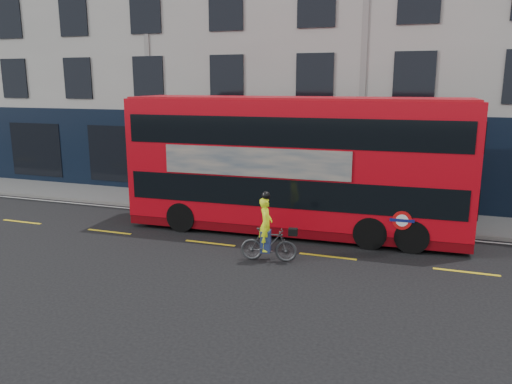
% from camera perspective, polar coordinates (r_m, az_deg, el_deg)
% --- Properties ---
extents(ground, '(120.00, 120.00, 0.00)m').
position_cam_1_polar(ground, '(14.43, 7.03, -9.23)').
color(ground, black).
rests_on(ground, ground).
extents(pavement, '(60.00, 3.00, 0.12)m').
position_cam_1_polar(pavement, '(20.51, 10.90, -2.61)').
color(pavement, gray).
rests_on(pavement, ground).
extents(kerb, '(60.00, 0.12, 0.13)m').
position_cam_1_polar(kerb, '(19.07, 10.24, -3.71)').
color(kerb, slate).
rests_on(kerb, ground).
extents(building_terrace, '(50.00, 10.07, 15.00)m').
position_cam_1_polar(building_terrace, '(26.32, 13.75, 16.86)').
color(building_terrace, '#A9A79F').
rests_on(building_terrace, ground).
extents(road_edge_line, '(58.00, 0.10, 0.01)m').
position_cam_1_polar(road_edge_line, '(18.81, 10.08, -4.13)').
color(road_edge_line, silver).
rests_on(road_edge_line, ground).
extents(lane_dashes, '(58.00, 0.12, 0.01)m').
position_cam_1_polar(lane_dashes, '(15.80, 8.20, -7.29)').
color(lane_dashes, gold).
rests_on(lane_dashes, ground).
extents(bus, '(12.01, 3.13, 4.81)m').
position_cam_1_polar(bus, '(17.72, 4.59, 3.18)').
color(bus, '#BC0713').
rests_on(bus, ground).
extents(cyclist, '(1.78, 0.77, 2.16)m').
position_cam_1_polar(cyclist, '(15.06, 1.38, -5.29)').
color(cyclist, '#3F4143').
rests_on(cyclist, ground).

